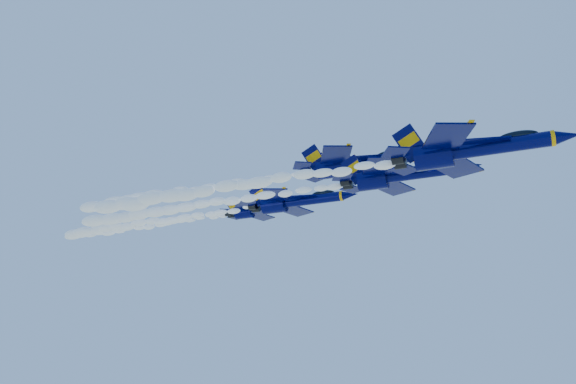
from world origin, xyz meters
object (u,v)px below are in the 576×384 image
at_px(jet_third, 357,164).
at_px(jet_fifth, 260,210).
at_px(jet_lead, 470,150).
at_px(jet_fourth, 295,201).
at_px(jet_second, 400,175).

distance_m(jet_third, jet_fifth, 30.94).
relative_size(jet_lead, jet_fourth, 0.97).
bearing_deg(jet_lead, jet_fifth, 137.83).
distance_m(jet_lead, jet_third, 21.65).
distance_m(jet_third, jet_fourth, 16.86).
xyz_separation_m(jet_second, jet_third, (-6.67, 6.81, 5.10)).
bearing_deg(jet_third, jet_second, -45.60).
bearing_deg(jet_fourth, jet_second, -42.11).
height_order(jet_second, jet_fifth, jet_fifth).
height_order(jet_third, jet_fourth, jet_third).
height_order(jet_second, jet_third, jet_third).
height_order(jet_lead, jet_second, jet_second).
height_order(jet_lead, jet_fourth, jet_fourth).
bearing_deg(jet_fourth, jet_lead, -42.29).
bearing_deg(jet_fourth, jet_third, -40.14).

